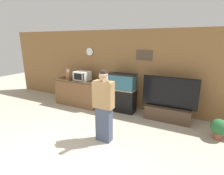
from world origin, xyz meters
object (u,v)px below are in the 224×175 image
Objects in this scene: aquarium_on_stand at (122,93)px; person_standing at (103,105)px; counter_island at (79,92)px; tv_on_stand at (168,108)px; microwave at (82,76)px; potted_plant at (219,128)px; knife_block at (68,75)px.

person_standing is at bearing -79.19° from aquarium_on_stand.
aquarium_on_stand is 1.84m from person_standing.
counter_island is 1.09× the size of tv_on_stand.
tv_on_stand is (1.48, -0.05, -0.25)m from aquarium_on_stand.
aquarium_on_stand is at bearing 100.81° from person_standing.
person_standing reaches higher than microwave.
person_standing is at bearing -43.17° from microwave.
tv_on_stand is 1.34m from potted_plant.
tv_on_stand is 3.09× the size of potted_plant.
knife_block is at bearing -177.53° from tv_on_stand.
counter_island is at bearing -174.78° from aquarium_on_stand.
person_standing is at bearing -152.09° from potted_plant.
tv_on_stand is (3.10, 0.10, -0.09)m from counter_island.
aquarium_on_stand is at bearing 5.77° from knife_block.
microwave is 0.34× the size of tv_on_stand.
person_standing reaches higher than tv_on_stand.
person_standing is (1.96, -1.65, 0.41)m from counter_island.
microwave is 4.27m from potted_plant.
tv_on_stand is at bearing -2.04° from aquarium_on_stand.
knife_block is (-0.39, -0.06, 0.60)m from counter_island.
person_standing reaches higher than aquarium_on_stand.
tv_on_stand is (2.93, 0.06, -0.70)m from microwave.
tv_on_stand is at bearing 1.15° from microwave.
person_standing reaches higher than counter_island.
aquarium_on_stand reaches higher than counter_island.
tv_on_stand reaches higher than knife_block.
tv_on_stand is at bearing 2.47° from knife_block.
tv_on_stand reaches higher than potted_plant.
tv_on_stand is 0.92× the size of person_standing.
person_standing is (2.35, -1.59, -0.19)m from knife_block.
potted_plant is (1.25, -0.48, -0.09)m from tv_on_stand.
knife_block reaches higher than aquarium_on_stand.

